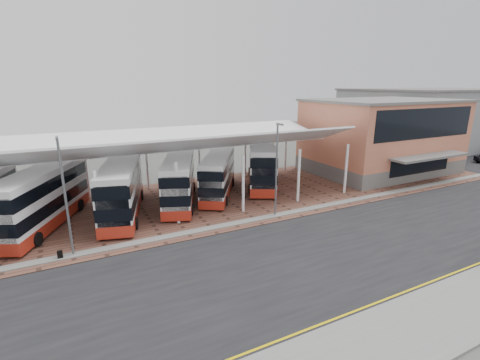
{
  "coord_description": "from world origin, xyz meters",
  "views": [
    {
      "loc": [
        -13.61,
        -17.57,
        11.18
      ],
      "look_at": [
        0.16,
        9.44,
        2.71
      ],
      "focal_mm": 26.0,
      "sensor_mm": 36.0,
      "label": 1
    }
  ],
  "objects": [
    {
      "name": "north_kerb",
      "position": [
        0.0,
        6.2,
        0.07
      ],
      "size": [
        120.0,
        0.8,
        0.14
      ],
      "primitive_type": "cube",
      "color": "slate",
      "rests_on": "ground"
    },
    {
      "name": "bus_5",
      "position": [
        5.86,
        15.26,
        2.44
      ],
      "size": [
        7.85,
        11.49,
        4.78
      ],
      "rotation": [
        0.0,
        0.0,
        -0.49
      ],
      "color": "silver",
      "rests_on": "forecourt"
    },
    {
      "name": "road",
      "position": [
        0.0,
        -1.0,
        0.01
      ],
      "size": [
        120.0,
        14.0,
        0.02
      ],
      "primitive_type": "cube",
      "color": "black",
      "rests_on": "ground"
    },
    {
      "name": "canopy",
      "position": [
        -6.0,
        13.94,
        5.8
      ],
      "size": [
        37.0,
        11.63,
        7.07
      ],
      "color": "white",
      "rests_on": "ground"
    },
    {
      "name": "terminal",
      "position": [
        23.0,
        13.92,
        4.66
      ],
      "size": [
        18.4,
        14.4,
        9.25
      ],
      "color": "#63605E",
      "rests_on": "ground"
    },
    {
      "name": "forecourt",
      "position": [
        2.0,
        13.0,
        0.03
      ],
      "size": [
        72.0,
        16.0,
        0.06
      ],
      "primitive_type": "cube",
      "color": "brown",
      "rests_on": "ground"
    },
    {
      "name": "suitcase",
      "position": [
        -14.78,
        6.11,
        0.34
      ],
      "size": [
        0.33,
        0.23,
        0.56
      ],
      "primitive_type": "cube",
      "color": "black",
      "rests_on": "forecourt"
    },
    {
      "name": "bus_2",
      "position": [
        -9.69,
        12.61,
        2.37
      ],
      "size": [
        5.46,
        11.55,
        4.64
      ],
      "rotation": [
        0.0,
        0.0,
        -0.27
      ],
      "color": "silver",
      "rests_on": "forecourt"
    },
    {
      "name": "warehouse",
      "position": [
        48.0,
        24.0,
        5.15
      ],
      "size": [
        30.5,
        20.5,
        10.25
      ],
      "color": "gray",
      "rests_on": "ground"
    },
    {
      "name": "bus_1",
      "position": [
        -15.76,
        12.7,
        2.36
      ],
      "size": [
        7.2,
        11.26,
        4.64
      ],
      "rotation": [
        0.0,
        0.0,
        -0.45
      ],
      "color": "silver",
      "rests_on": "forecourt"
    },
    {
      "name": "lamp_west",
      "position": [
        -14.0,
        6.27,
        4.36
      ],
      "size": [
        0.16,
        0.9,
        8.07
      ],
      "color": "#5C5E64",
      "rests_on": "ground"
    },
    {
      "name": "bus_3",
      "position": [
        -4.3,
        13.4,
        2.25
      ],
      "size": [
        6.2,
        10.86,
        4.41
      ],
      "rotation": [
        0.0,
        0.0,
        -0.37
      ],
      "color": "silver",
      "rests_on": "forecourt"
    },
    {
      "name": "yellow_line_near",
      "position": [
        0.0,
        -7.0,
        0.03
      ],
      "size": [
        120.0,
        0.12,
        0.01
      ],
      "primitive_type": "cube",
      "color": "#EBC300",
      "rests_on": "road"
    },
    {
      "name": "lamp_east",
      "position": [
        2.0,
        6.27,
        4.36
      ],
      "size": [
        0.16,
        0.9,
        8.07
      ],
      "color": "#5C5E64",
      "rests_on": "ground"
    },
    {
      "name": "sidewalk",
      "position": [
        0.0,
        -9.0,
        0.07
      ],
      "size": [
        120.0,
        4.0,
        0.14
      ],
      "primitive_type": "cube",
      "color": "slate",
      "rests_on": "ground"
    },
    {
      "name": "ground",
      "position": [
        0.0,
        0.0,
        0.0
      ],
      "size": [
        140.0,
        140.0,
        0.0
      ],
      "primitive_type": "plane",
      "color": "#454742"
    },
    {
      "name": "bus_4",
      "position": [
        -0.05,
        13.92,
        2.14
      ],
      "size": [
        7.25,
        9.88,
        4.18
      ],
      "rotation": [
        0.0,
        0.0,
        -0.55
      ],
      "color": "silver",
      "rests_on": "forecourt"
    },
    {
      "name": "yellow_line_far",
      "position": [
        0.0,
        -6.7,
        0.03
      ],
      "size": [
        120.0,
        0.12,
        0.01
      ],
      "primitive_type": "cube",
      "color": "#EBC300",
      "rests_on": "road"
    }
  ]
}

